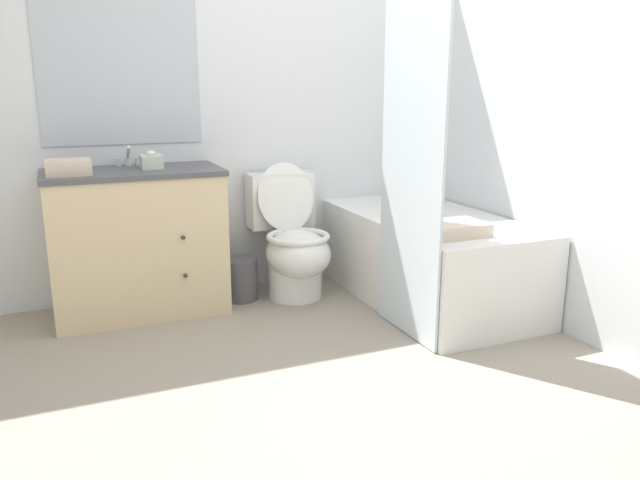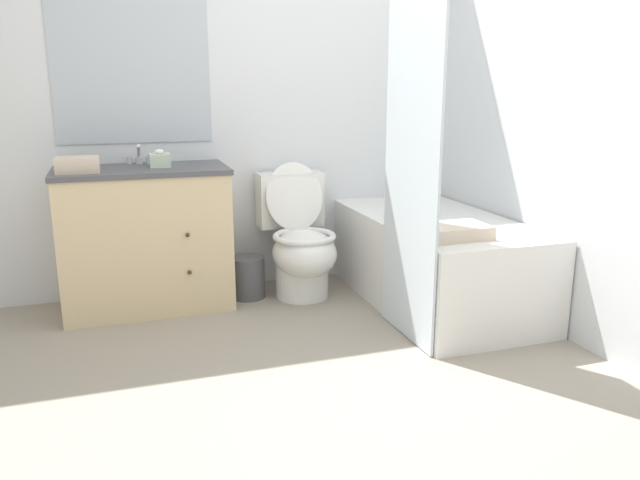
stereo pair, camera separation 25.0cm
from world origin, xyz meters
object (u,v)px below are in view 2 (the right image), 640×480
toilet (300,243)px  wastebasket (247,277)px  bath_towel_folded (455,231)px  sink_faucet (139,158)px  vanity_cabinet (146,237)px  bathtub (436,260)px  hand_towel_folded (78,165)px  tissue_box (160,160)px

toilet → wastebasket: (-0.33, 0.06, -0.21)m
bath_towel_folded → sink_faucet: bearing=142.9°
vanity_cabinet → sink_faucet: sink_faucet is taller
wastebasket → bath_towel_folded: bearing=-45.8°
toilet → bathtub: bearing=-28.7°
bathtub → sink_faucet: bearing=158.2°
vanity_cabinet → sink_faucet: size_ratio=6.85×
sink_faucet → hand_towel_folded: bearing=-140.6°
bathtub → wastebasket: bathtub is taller
wastebasket → hand_towel_folded: hand_towel_folded is taller
bathtub → bath_towel_folded: 0.58m
wastebasket → hand_towel_folded: size_ratio=1.16×
toilet → tissue_box: bearing=173.5°
bathtub → bath_towel_folded: (-0.16, -0.47, 0.30)m
bathtub → tissue_box: tissue_box is taller
sink_faucet → tissue_box: sink_faucet is taller
sink_faucet → tissue_box: bearing=-57.4°
wastebasket → tissue_box: tissue_box is taller
tissue_box → bath_towel_folded: bearing=-34.8°
tissue_box → bathtub: bearing=-17.7°
wastebasket → tissue_box: (-0.49, 0.04, 0.75)m
sink_faucet → toilet: bearing=-15.8°
toilet → bath_towel_folded: toilet is taller
vanity_cabinet → wastebasket: (0.60, -0.02, -0.30)m
tissue_box → vanity_cabinet: bearing=-174.0°
hand_towel_folded → tissue_box: bearing=13.4°
sink_faucet → bath_towel_folded: (1.50, -1.14, -0.31)m
vanity_cabinet → hand_towel_folded: (-0.33, -0.09, 0.45)m
sink_faucet → bathtub: bearing=-21.8°
toilet → tissue_box: 0.99m
hand_towel_folded → bath_towel_folded: hand_towel_folded is taller
bathtub → wastebasket: 1.17m
sink_faucet → tissue_box: size_ratio=0.98×
toilet → bathtub: 0.84m
sink_faucet → hand_towel_folded: 0.43m
sink_faucet → tissue_box: (0.11, -0.17, 0.01)m
vanity_cabinet → sink_faucet: bearing=90.0°
wastebasket → toilet: bearing=-9.9°
vanity_cabinet → bath_towel_folded: (1.50, -0.96, 0.14)m
vanity_cabinet → hand_towel_folded: hand_towel_folded is taller
wastebasket → bathtub: bearing=-23.4°
hand_towel_folded → sink_faucet: bearing=39.4°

